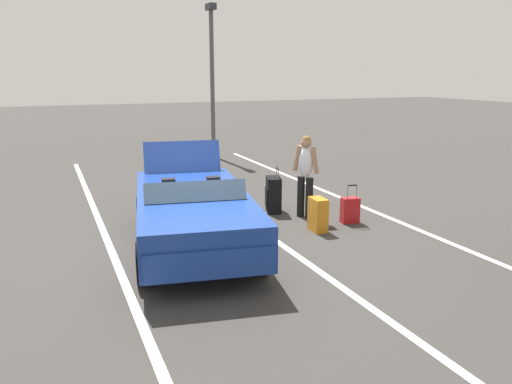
{
  "coord_description": "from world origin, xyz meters",
  "views": [
    {
      "loc": [
        7.63,
        -2.14,
        2.85
      ],
      "look_at": [
        -0.41,
        1.29,
        0.75
      ],
      "focal_mm": 35.0,
      "sensor_mm": 36.0,
      "label": 1
    }
  ],
  "objects_px": {
    "suitcase_small_carryon": "(350,210)",
    "parking_lamp_post": "(212,70)",
    "suitcase_medium_bright": "(318,215)",
    "convertible_car": "(195,217)",
    "suitcase_large_black": "(273,195)",
    "traveler_person": "(306,172)"
  },
  "relations": [
    {
      "from": "suitcase_small_carryon",
      "to": "parking_lamp_post",
      "type": "distance_m",
      "value": 8.83
    },
    {
      "from": "convertible_car",
      "to": "suitcase_small_carryon",
      "type": "distance_m",
      "value": 3.27
    },
    {
      "from": "convertible_car",
      "to": "suitcase_large_black",
      "type": "xyz_separation_m",
      "value": [
        -1.7,
        2.19,
        -0.22
      ]
    },
    {
      "from": "suitcase_medium_bright",
      "to": "convertible_car",
      "type": "bearing_deg",
      "value": -171.57
    },
    {
      "from": "suitcase_large_black",
      "to": "parking_lamp_post",
      "type": "bearing_deg",
      "value": -80.47
    },
    {
      "from": "suitcase_large_black",
      "to": "convertible_car",
      "type": "bearing_deg",
      "value": 55.77
    },
    {
      "from": "suitcase_medium_bright",
      "to": "suitcase_small_carryon",
      "type": "relative_size",
      "value": 0.8
    },
    {
      "from": "convertible_car",
      "to": "parking_lamp_post",
      "type": "height_order",
      "value": "parking_lamp_post"
    },
    {
      "from": "suitcase_medium_bright",
      "to": "traveler_person",
      "type": "relative_size",
      "value": 0.38
    },
    {
      "from": "suitcase_large_black",
      "to": "suitcase_small_carryon",
      "type": "distance_m",
      "value": 1.66
    },
    {
      "from": "suitcase_small_carryon",
      "to": "traveler_person",
      "type": "xyz_separation_m",
      "value": [
        -0.68,
        -0.62,
        0.68
      ]
    },
    {
      "from": "suitcase_large_black",
      "to": "traveler_person",
      "type": "relative_size",
      "value": 0.57
    },
    {
      "from": "convertible_car",
      "to": "suitcase_small_carryon",
      "type": "bearing_deg",
      "value": 107.49
    },
    {
      "from": "suitcase_large_black",
      "to": "suitcase_medium_bright",
      "type": "xyz_separation_m",
      "value": [
        1.49,
        0.21,
        -0.06
      ]
    },
    {
      "from": "parking_lamp_post",
      "to": "traveler_person",
      "type": "bearing_deg",
      "value": -4.73
    },
    {
      "from": "suitcase_medium_bright",
      "to": "suitcase_large_black",
      "type": "bearing_deg",
      "value": 101.44
    },
    {
      "from": "convertible_car",
      "to": "traveler_person",
      "type": "relative_size",
      "value": 2.65
    },
    {
      "from": "suitcase_medium_bright",
      "to": "suitcase_small_carryon",
      "type": "distance_m",
      "value": 0.86
    },
    {
      "from": "convertible_car",
      "to": "parking_lamp_post",
      "type": "relative_size",
      "value": 0.87
    },
    {
      "from": "suitcase_large_black",
      "to": "suitcase_small_carryon",
      "type": "xyz_separation_m",
      "value": [
        1.29,
        1.04,
        -0.12
      ]
    },
    {
      "from": "convertible_car",
      "to": "traveler_person",
      "type": "distance_m",
      "value": 2.85
    },
    {
      "from": "suitcase_small_carryon",
      "to": "parking_lamp_post",
      "type": "relative_size",
      "value": 0.15
    }
  ]
}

